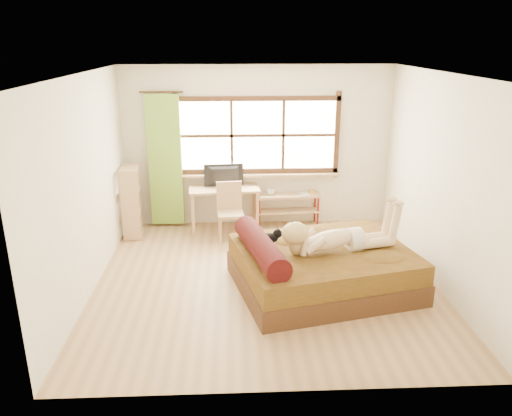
{
  "coord_description": "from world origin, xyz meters",
  "views": [
    {
      "loc": [
        -0.41,
        -6.05,
        3.11
      ],
      "look_at": [
        -0.12,
        0.2,
        0.96
      ],
      "focal_mm": 35.0,
      "sensor_mm": 36.0,
      "label": 1
    }
  ],
  "objects_px": {
    "desk": "(224,193)",
    "kitten": "(268,237)",
    "woman": "(338,226)",
    "bookshelf": "(131,202)",
    "bed": "(319,267)",
    "chair": "(230,207)",
    "pipe_shelf": "(289,203)"
  },
  "relations": [
    {
      "from": "pipe_shelf",
      "to": "bookshelf",
      "type": "distance_m",
      "value": 2.64
    },
    {
      "from": "pipe_shelf",
      "to": "desk",
      "type": "bearing_deg",
      "value": -177.89
    },
    {
      "from": "woman",
      "to": "bookshelf",
      "type": "xyz_separation_m",
      "value": [
        -2.96,
        1.99,
        -0.28
      ]
    },
    {
      "from": "woman",
      "to": "bookshelf",
      "type": "distance_m",
      "value": 3.58
    },
    {
      "from": "bed",
      "to": "chair",
      "type": "relative_size",
      "value": 2.75
    },
    {
      "from": "desk",
      "to": "chair",
      "type": "bearing_deg",
      "value": -80.69
    },
    {
      "from": "bed",
      "to": "desk",
      "type": "height_order",
      "value": "bed"
    },
    {
      "from": "chair",
      "to": "bookshelf",
      "type": "distance_m",
      "value": 1.61
    },
    {
      "from": "desk",
      "to": "chair",
      "type": "relative_size",
      "value": 1.32
    },
    {
      "from": "desk",
      "to": "bookshelf",
      "type": "height_order",
      "value": "bookshelf"
    },
    {
      "from": "kitten",
      "to": "chair",
      "type": "bearing_deg",
      "value": 92.79
    },
    {
      "from": "chair",
      "to": "pipe_shelf",
      "type": "relative_size",
      "value": 0.81
    },
    {
      "from": "desk",
      "to": "woman",
      "type": "bearing_deg",
      "value": -61.71
    },
    {
      "from": "bed",
      "to": "woman",
      "type": "relative_size",
      "value": 1.65
    },
    {
      "from": "bed",
      "to": "kitten",
      "type": "height_order",
      "value": "bed"
    },
    {
      "from": "woman",
      "to": "bookshelf",
      "type": "height_order",
      "value": "woman"
    },
    {
      "from": "woman",
      "to": "pipe_shelf",
      "type": "xyz_separation_m",
      "value": [
        -0.35,
        2.35,
        -0.46
      ]
    },
    {
      "from": "kitten",
      "to": "desk",
      "type": "xyz_separation_m",
      "value": [
        -0.59,
        2.08,
        -0.04
      ]
    },
    {
      "from": "chair",
      "to": "pipe_shelf",
      "type": "bearing_deg",
      "value": 20.9
    },
    {
      "from": "bed",
      "to": "woman",
      "type": "height_order",
      "value": "woman"
    },
    {
      "from": "woman",
      "to": "kitten",
      "type": "bearing_deg",
      "value": 156.92
    },
    {
      "from": "bed",
      "to": "kitten",
      "type": "distance_m",
      "value": 0.78
    },
    {
      "from": "desk",
      "to": "chair",
      "type": "distance_m",
      "value": 0.4
    },
    {
      "from": "chair",
      "to": "bookshelf",
      "type": "height_order",
      "value": "bookshelf"
    },
    {
      "from": "pipe_shelf",
      "to": "kitten",
      "type": "bearing_deg",
      "value": -107.36
    },
    {
      "from": "desk",
      "to": "kitten",
      "type": "bearing_deg",
      "value": -79.13
    },
    {
      "from": "chair",
      "to": "pipe_shelf",
      "type": "distance_m",
      "value": 1.13
    },
    {
      "from": "kitten",
      "to": "bookshelf",
      "type": "relative_size",
      "value": 0.28
    },
    {
      "from": "kitten",
      "to": "pipe_shelf",
      "type": "bearing_deg",
      "value": 63.49
    },
    {
      "from": "woman",
      "to": "kitten",
      "type": "relative_size",
      "value": 4.67
    },
    {
      "from": "kitten",
      "to": "woman",
      "type": "bearing_deg",
      "value": -23.08
    },
    {
      "from": "bed",
      "to": "desk",
      "type": "distance_m",
      "value": 2.54
    }
  ]
}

